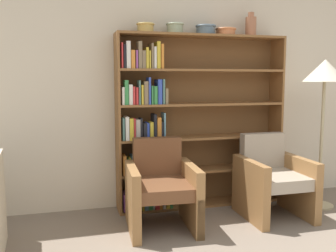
{
  "coord_description": "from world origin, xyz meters",
  "views": [
    {
      "loc": [
        -1.49,
        -1.22,
        1.41
      ],
      "look_at": [
        -0.51,
        2.39,
        0.95
      ],
      "focal_mm": 40.0,
      "sensor_mm": 36.0,
      "label": 1
    }
  ],
  "objects_px": {
    "bowl_copper": "(206,29)",
    "armchair_leather": "(161,188)",
    "vase_tall": "(251,26)",
    "bowl_terracotta": "(145,27)",
    "bookshelf": "(184,124)",
    "bowl_cream": "(226,31)",
    "armchair_cushioned": "(272,180)",
    "floor_lamp": "(325,78)",
    "bowl_olive": "(175,28)"
  },
  "relations": [
    {
      "from": "armchair_cushioned",
      "to": "floor_lamp",
      "type": "bearing_deg",
      "value": -169.26
    },
    {
      "from": "bookshelf",
      "to": "floor_lamp",
      "type": "relative_size",
      "value": 1.16
    },
    {
      "from": "bookshelf",
      "to": "floor_lamp",
      "type": "xyz_separation_m",
      "value": [
        1.47,
        -0.42,
        0.5
      ]
    },
    {
      "from": "bowl_cream",
      "to": "vase_tall",
      "type": "bearing_deg",
      "value": 0.0
    },
    {
      "from": "bowl_copper",
      "to": "bowl_cream",
      "type": "bearing_deg",
      "value": 0.0
    },
    {
      "from": "bowl_terracotta",
      "to": "bowl_copper",
      "type": "height_order",
      "value": "bowl_copper"
    },
    {
      "from": "bowl_olive",
      "to": "bowl_cream",
      "type": "distance_m",
      "value": 0.58
    },
    {
      "from": "armchair_leather",
      "to": "bowl_cream",
      "type": "bearing_deg",
      "value": -145.09
    },
    {
      "from": "bowl_cream",
      "to": "bowl_copper",
      "type": "bearing_deg",
      "value": -180.0
    },
    {
      "from": "vase_tall",
      "to": "armchair_leather",
      "type": "bearing_deg",
      "value": -155.71
    },
    {
      "from": "bookshelf",
      "to": "bowl_copper",
      "type": "relative_size",
      "value": 8.38
    },
    {
      "from": "bowl_copper",
      "to": "floor_lamp",
      "type": "bearing_deg",
      "value": -18.32
    },
    {
      "from": "bowl_terracotta",
      "to": "vase_tall",
      "type": "height_order",
      "value": "vase_tall"
    },
    {
      "from": "bookshelf",
      "to": "floor_lamp",
      "type": "height_order",
      "value": "bookshelf"
    },
    {
      "from": "bowl_terracotta",
      "to": "armchair_cushioned",
      "type": "relative_size",
      "value": 0.23
    },
    {
      "from": "bowl_copper",
      "to": "armchair_cushioned",
      "type": "distance_m",
      "value": 1.75
    },
    {
      "from": "bowl_terracotta",
      "to": "bowl_copper",
      "type": "distance_m",
      "value": 0.67
    },
    {
      "from": "armchair_leather",
      "to": "bowl_terracotta",
      "type": "bearing_deg",
      "value": -83.01
    },
    {
      "from": "bowl_olive",
      "to": "vase_tall",
      "type": "height_order",
      "value": "vase_tall"
    },
    {
      "from": "armchair_leather",
      "to": "floor_lamp",
      "type": "bearing_deg",
      "value": -172.6
    },
    {
      "from": "bowl_terracotta",
      "to": "bowl_cream",
      "type": "distance_m",
      "value": 0.9
    },
    {
      "from": "bowl_cream",
      "to": "armchair_cushioned",
      "type": "relative_size",
      "value": 0.27
    },
    {
      "from": "bowl_terracotta",
      "to": "armchair_leather",
      "type": "bearing_deg",
      "value": -86.62
    },
    {
      "from": "bowl_copper",
      "to": "armchair_leather",
      "type": "bearing_deg",
      "value": -140.18
    },
    {
      "from": "armchair_leather",
      "to": "bowl_copper",
      "type": "bearing_deg",
      "value": -136.57
    },
    {
      "from": "bowl_copper",
      "to": "vase_tall",
      "type": "height_order",
      "value": "vase_tall"
    },
    {
      "from": "bowl_cream",
      "to": "floor_lamp",
      "type": "height_order",
      "value": "bowl_cream"
    },
    {
      "from": "vase_tall",
      "to": "armchair_leather",
      "type": "distance_m",
      "value": 2.08
    },
    {
      "from": "armchair_leather",
      "to": "armchair_cushioned",
      "type": "height_order",
      "value": "same"
    },
    {
      "from": "bookshelf",
      "to": "armchair_cushioned",
      "type": "distance_m",
      "value": 1.11
    },
    {
      "from": "armchair_leather",
      "to": "floor_lamp",
      "type": "xyz_separation_m",
      "value": [
        1.86,
        0.12,
        1.05
      ]
    },
    {
      "from": "bookshelf",
      "to": "bowl_terracotta",
      "type": "relative_size",
      "value": 9.95
    },
    {
      "from": "bowl_olive",
      "to": "bowl_copper",
      "type": "xyz_separation_m",
      "value": [
        0.35,
        -0.0,
        -0.0
      ]
    },
    {
      "from": "bowl_copper",
      "to": "bowl_terracotta",
      "type": "bearing_deg",
      "value": 180.0
    },
    {
      "from": "bowl_copper",
      "to": "bowl_cream",
      "type": "height_order",
      "value": "bowl_copper"
    },
    {
      "from": "vase_tall",
      "to": "armchair_leather",
      "type": "height_order",
      "value": "vase_tall"
    },
    {
      "from": "bowl_cream",
      "to": "vase_tall",
      "type": "height_order",
      "value": "vase_tall"
    },
    {
      "from": "vase_tall",
      "to": "bookshelf",
      "type": "bearing_deg",
      "value": 179.05
    },
    {
      "from": "floor_lamp",
      "to": "armchair_leather",
      "type": "bearing_deg",
      "value": -176.21
    },
    {
      "from": "bowl_terracotta",
      "to": "floor_lamp",
      "type": "bearing_deg",
      "value": -12.11
    },
    {
      "from": "bowl_terracotta",
      "to": "floor_lamp",
      "type": "height_order",
      "value": "bowl_terracotta"
    },
    {
      "from": "bookshelf",
      "to": "vase_tall",
      "type": "xyz_separation_m",
      "value": [
        0.78,
        -0.01,
        1.08
      ]
    },
    {
      "from": "armchair_cushioned",
      "to": "vase_tall",
      "type": "bearing_deg",
      "value": -87.48
    },
    {
      "from": "bowl_cream",
      "to": "armchair_cushioned",
      "type": "height_order",
      "value": "bowl_cream"
    },
    {
      "from": "bookshelf",
      "to": "bowl_copper",
      "type": "distance_m",
      "value": 1.05
    },
    {
      "from": "bowl_terracotta",
      "to": "bowl_cream",
      "type": "relative_size",
      "value": 0.83
    },
    {
      "from": "bowl_terracotta",
      "to": "bowl_olive",
      "type": "distance_m",
      "value": 0.32
    },
    {
      "from": "vase_tall",
      "to": "armchair_leather",
      "type": "relative_size",
      "value": 0.31
    },
    {
      "from": "bowl_copper",
      "to": "vase_tall",
      "type": "distance_m",
      "value": 0.54
    },
    {
      "from": "bowl_copper",
      "to": "floor_lamp",
      "type": "distance_m",
      "value": 1.39
    }
  ]
}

